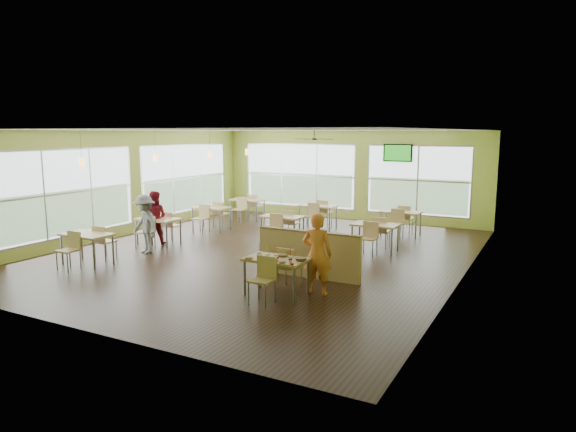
# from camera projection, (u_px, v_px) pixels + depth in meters

# --- Properties ---
(room) EXTENTS (12.00, 12.04, 3.20)m
(room) POSITION_uv_depth(u_px,v_px,m) (265.00, 193.00, 13.27)
(room) COLOR black
(room) RESTS_ON ground
(window_bays) EXTENTS (9.24, 10.24, 2.38)m
(window_bays) POSITION_uv_depth(u_px,v_px,m) (243.00, 183.00, 17.20)
(window_bays) COLOR white
(window_bays) RESTS_ON room
(main_table) EXTENTS (1.22, 1.52, 0.87)m
(main_table) POSITION_uv_depth(u_px,v_px,m) (276.00, 264.00, 9.89)
(main_table) COLOR tan
(main_table) RESTS_ON floor
(half_wall_divider) EXTENTS (2.40, 0.14, 1.04)m
(half_wall_divider) POSITION_uv_depth(u_px,v_px,m) (309.00, 254.00, 11.17)
(half_wall_divider) COLOR tan
(half_wall_divider) RESTS_ON floor
(dining_tables) EXTENTS (6.92, 8.72, 0.87)m
(dining_tables) POSITION_uv_depth(u_px,v_px,m) (264.00, 217.00, 15.41)
(dining_tables) COLOR tan
(dining_tables) RESTS_ON floor
(pendant_lights) EXTENTS (0.11, 7.31, 0.86)m
(pendant_lights) POSITION_uv_depth(u_px,v_px,m) (183.00, 156.00, 15.20)
(pendant_lights) COLOR #2D2119
(pendant_lights) RESTS_ON ceiling
(ceiling_fan) EXTENTS (1.25, 1.25, 0.29)m
(ceiling_fan) POSITION_uv_depth(u_px,v_px,m) (314.00, 139.00, 15.68)
(ceiling_fan) COLOR #2D2119
(ceiling_fan) RESTS_ON ceiling
(tv_backwall) EXTENTS (1.00, 0.07, 0.60)m
(tv_backwall) POSITION_uv_depth(u_px,v_px,m) (398.00, 153.00, 17.46)
(tv_backwall) COLOR black
(tv_backwall) RESTS_ON wall_back
(man_plaid) EXTENTS (0.64, 0.48, 1.62)m
(man_plaid) POSITION_uv_depth(u_px,v_px,m) (317.00, 254.00, 9.98)
(man_plaid) COLOR #E84419
(man_plaid) RESTS_ON floor
(patron_maroon) EXTENTS (0.91, 0.83, 1.51)m
(patron_maroon) POSITION_uv_depth(u_px,v_px,m) (154.00, 218.00, 14.51)
(patron_maroon) COLOR maroon
(patron_maroon) RESTS_ON floor
(patron_grey) EXTENTS (1.13, 0.88, 1.54)m
(patron_grey) POSITION_uv_depth(u_px,v_px,m) (145.00, 224.00, 13.41)
(patron_grey) COLOR slate
(patron_grey) RESTS_ON floor
(cup_blue) EXTENTS (0.10, 0.10, 0.35)m
(cup_blue) POSITION_uv_depth(u_px,v_px,m) (259.00, 255.00, 9.83)
(cup_blue) COLOR white
(cup_blue) RESTS_ON main_table
(cup_yellow) EXTENTS (0.10, 0.10, 0.34)m
(cup_yellow) POSITION_uv_depth(u_px,v_px,m) (267.00, 257.00, 9.70)
(cup_yellow) COLOR white
(cup_yellow) RESTS_ON main_table
(cup_red_near) EXTENTS (0.09, 0.09, 0.33)m
(cup_red_near) POSITION_uv_depth(u_px,v_px,m) (277.00, 257.00, 9.68)
(cup_red_near) COLOR white
(cup_red_near) RESTS_ON main_table
(cup_red_far) EXTENTS (0.09, 0.09, 0.32)m
(cup_red_far) POSITION_uv_depth(u_px,v_px,m) (290.00, 259.00, 9.56)
(cup_red_far) COLOR white
(cup_red_far) RESTS_ON main_table
(food_basket) EXTENTS (0.22, 0.22, 0.05)m
(food_basket) POSITION_uv_depth(u_px,v_px,m) (301.00, 259.00, 9.69)
(food_basket) COLOR black
(food_basket) RESTS_ON main_table
(ketchup_cup) EXTENTS (0.06, 0.06, 0.03)m
(ketchup_cup) POSITION_uv_depth(u_px,v_px,m) (292.00, 264.00, 9.38)
(ketchup_cup) COLOR #A81200
(ketchup_cup) RESTS_ON main_table
(wrapper_left) EXTENTS (0.20, 0.19, 0.04)m
(wrapper_left) POSITION_uv_depth(u_px,v_px,m) (249.00, 258.00, 9.81)
(wrapper_left) COLOR #936D47
(wrapper_left) RESTS_ON main_table
(wrapper_mid) EXTENTS (0.27, 0.26, 0.05)m
(wrapper_mid) POSITION_uv_depth(u_px,v_px,m) (282.00, 255.00, 10.02)
(wrapper_mid) COLOR #936D47
(wrapper_mid) RESTS_ON main_table
(wrapper_right) EXTENTS (0.16, 0.15, 0.03)m
(wrapper_right) POSITION_uv_depth(u_px,v_px,m) (282.00, 262.00, 9.52)
(wrapper_right) COLOR #936D47
(wrapper_right) RESTS_ON main_table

